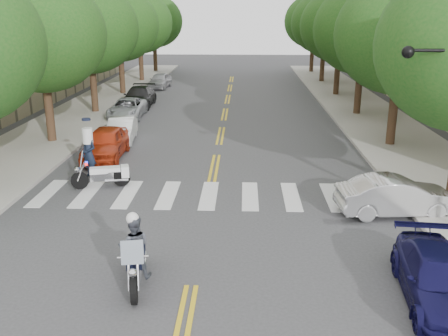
# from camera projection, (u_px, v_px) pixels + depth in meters

# --- Properties ---
(ground) EXTENTS (140.00, 140.00, 0.00)m
(ground) POSITION_uv_depth(u_px,v_px,m) (191.00, 286.00, 12.65)
(ground) COLOR #38383A
(ground) RESTS_ON ground
(sidewalk_left) EXTENTS (5.00, 60.00, 0.15)m
(sidewalk_left) POSITION_uv_depth(u_px,v_px,m) (86.00, 112.00, 33.95)
(sidewalk_left) COLOR #9E9991
(sidewalk_left) RESTS_ON ground
(sidewalk_right) EXTENTS (5.00, 60.00, 0.15)m
(sidewalk_right) POSITION_uv_depth(u_px,v_px,m) (367.00, 114.00, 33.22)
(sidewalk_right) COLOR #9E9991
(sidewalk_right) RESTS_ON ground
(tree_l_1) EXTENTS (6.40, 6.40, 8.45)m
(tree_l_1) POSITION_uv_depth(u_px,v_px,m) (41.00, 34.00, 24.65)
(tree_l_1) COLOR #382316
(tree_l_1) RESTS_ON ground
(tree_l_2) EXTENTS (6.40, 6.40, 8.45)m
(tree_l_2) POSITION_uv_depth(u_px,v_px,m) (89.00, 29.00, 32.27)
(tree_l_2) COLOR #382316
(tree_l_2) RESTS_ON ground
(tree_l_3) EXTENTS (6.40, 6.40, 8.45)m
(tree_l_3) POSITION_uv_depth(u_px,v_px,m) (119.00, 25.00, 39.89)
(tree_l_3) COLOR #382316
(tree_l_3) RESTS_ON ground
(tree_l_4) EXTENTS (6.40, 6.40, 8.45)m
(tree_l_4) POSITION_uv_depth(u_px,v_px,m) (139.00, 23.00, 47.52)
(tree_l_4) COLOR #382316
(tree_l_4) RESTS_ON ground
(tree_l_5) EXTENTS (6.40, 6.40, 8.45)m
(tree_l_5) POSITION_uv_depth(u_px,v_px,m) (154.00, 21.00, 55.14)
(tree_l_5) COLOR #382316
(tree_l_5) RESTS_ON ground
(tree_r_1) EXTENTS (6.40, 6.40, 8.45)m
(tree_r_1) POSITION_uv_depth(u_px,v_px,m) (401.00, 35.00, 23.98)
(tree_r_1) COLOR #382316
(tree_r_1) RESTS_ON ground
(tree_r_2) EXTENTS (6.40, 6.40, 8.45)m
(tree_r_2) POSITION_uv_depth(u_px,v_px,m) (363.00, 29.00, 31.60)
(tree_r_2) COLOR #382316
(tree_r_2) RESTS_ON ground
(tree_r_3) EXTENTS (6.40, 6.40, 8.45)m
(tree_r_3) POSITION_uv_depth(u_px,v_px,m) (340.00, 26.00, 39.22)
(tree_r_3) COLOR #382316
(tree_r_3) RESTS_ON ground
(tree_r_4) EXTENTS (6.40, 6.40, 8.45)m
(tree_r_4) POSITION_uv_depth(u_px,v_px,m) (325.00, 23.00, 46.85)
(tree_r_4) COLOR #382316
(tree_r_4) RESTS_ON ground
(tree_r_5) EXTENTS (6.40, 6.40, 8.45)m
(tree_r_5) POSITION_uv_depth(u_px,v_px,m) (314.00, 21.00, 54.47)
(tree_r_5) COLOR #382316
(tree_r_5) RESTS_ON ground
(motorcycle_police) EXTENTS (0.90, 2.40, 1.96)m
(motorcycle_police) POSITION_uv_depth(u_px,v_px,m) (135.00, 252.00, 12.56)
(motorcycle_police) COLOR black
(motorcycle_police) RESTS_ON ground
(motorcycle_parked) EXTENTS (2.24, 0.95, 1.47)m
(motorcycle_parked) POSITION_uv_depth(u_px,v_px,m) (106.00, 174.00, 19.62)
(motorcycle_parked) COLOR black
(motorcycle_parked) RESTS_ON ground
(officer_standing) EXTENTS (0.88, 0.82, 2.02)m
(officer_standing) POSITION_uv_depth(u_px,v_px,m) (89.00, 154.00, 20.64)
(officer_standing) COLOR #151E30
(officer_standing) RESTS_ON ground
(convertible) EXTENTS (4.13, 1.79, 1.32)m
(convertible) POSITION_uv_depth(u_px,v_px,m) (397.00, 196.00, 16.92)
(convertible) COLOR #B7B7B9
(convertible) RESTS_ON ground
(sedan_blue) EXTENTS (2.12, 4.36, 1.22)m
(sedan_blue) POSITION_uv_depth(u_px,v_px,m) (440.00, 279.00, 11.76)
(sedan_blue) COLOR #110F3E
(sedan_blue) RESTS_ON ground
(parked_car_a) EXTENTS (1.82, 4.30, 1.45)m
(parked_car_a) POSITION_uv_depth(u_px,v_px,m) (106.00, 143.00, 23.45)
(parked_car_a) COLOR #B93113
(parked_car_a) RESTS_ON ground
(parked_car_b) EXTENTS (1.70, 3.90, 1.25)m
(parked_car_b) POSITION_uv_depth(u_px,v_px,m) (122.00, 130.00, 26.47)
(parked_car_b) COLOR white
(parked_car_b) RESTS_ON ground
(parked_car_c) EXTENTS (2.17, 4.50, 1.23)m
(parked_car_c) POSITION_uv_depth(u_px,v_px,m) (127.00, 108.00, 32.36)
(parked_car_c) COLOR #ACAEB4
(parked_car_c) RESTS_ON ground
(parked_car_d) EXTENTS (2.10, 4.97, 1.43)m
(parked_car_d) POSITION_uv_depth(u_px,v_px,m) (139.00, 97.00, 36.02)
(parked_car_d) COLOR black
(parked_car_d) RESTS_ON ground
(parked_car_e) EXTENTS (1.88, 4.03, 1.34)m
(parked_car_e) POSITION_uv_depth(u_px,v_px,m) (160.00, 81.00, 44.87)
(parked_car_e) COLOR #9D9CA1
(parked_car_e) RESTS_ON ground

